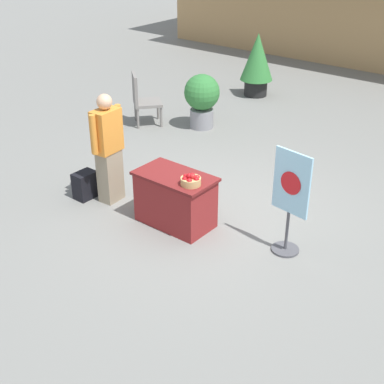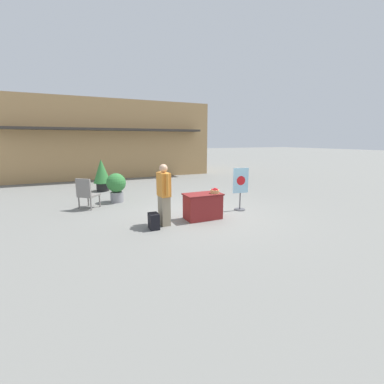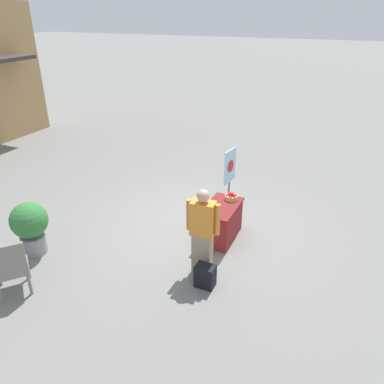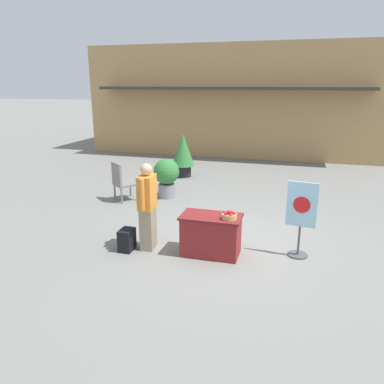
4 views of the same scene
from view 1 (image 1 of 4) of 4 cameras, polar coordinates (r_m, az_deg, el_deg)
name	(u,v)px [view 1 (image 1 of 4)]	position (r m, az deg, el deg)	size (l,w,h in m)	color
ground_plane	(218,213)	(7.84, 2.80, -2.22)	(120.00, 120.00, 0.00)	slate
display_table	(175,199)	(7.40, -1.79, -0.79)	(1.10, 0.63, 0.76)	maroon
apple_basket	(191,180)	(6.94, -0.13, 1.30)	(0.27, 0.27, 0.16)	tan
person_visitor	(108,148)	(7.91, -8.94, 4.64)	(0.29, 0.61, 1.67)	gray
backpack	(85,185)	(8.31, -11.32, 0.73)	(0.24, 0.34, 0.42)	black
poster_board	(290,200)	(6.72, 10.41, -0.84)	(0.53, 0.36, 1.40)	#4C4C51
patio_chair	(142,97)	(10.99, -5.36, 10.01)	(0.78, 0.78, 1.05)	gray
potted_plant_far_right	(202,97)	(10.75, 1.06, 10.07)	(0.71, 0.71, 1.09)	gray
potted_plant_near_right	(257,61)	(12.80, 6.96, 13.66)	(0.76, 0.76, 1.45)	black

